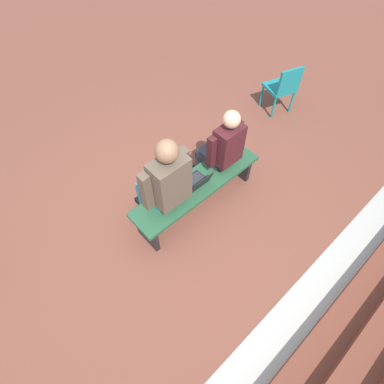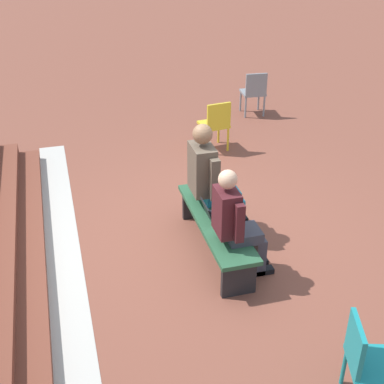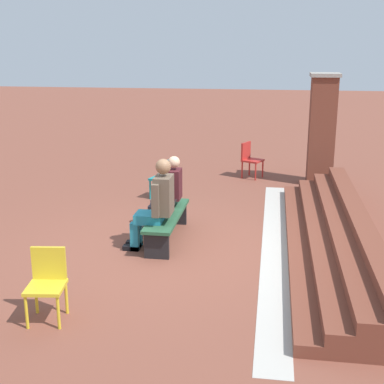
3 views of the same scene
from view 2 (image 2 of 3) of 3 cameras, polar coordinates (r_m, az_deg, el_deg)
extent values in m
plane|color=brown|center=(6.64, 0.10, -4.67)|extent=(60.00, 60.00, 0.00)
cube|color=#B7B2A8|center=(6.16, -13.31, -8.63)|extent=(7.12, 0.40, 0.01)
cube|color=#285638|center=(6.14, 2.56, -3.09)|extent=(1.80, 0.44, 0.05)
cube|color=black|center=(5.66, 5.00, -9.21)|extent=(0.06, 0.37, 0.40)
cube|color=black|center=(6.91, 0.51, -1.25)|extent=(0.06, 0.37, 0.40)
cube|color=#383842|center=(5.78, 5.49, -4.53)|extent=(0.31, 0.36, 0.13)
cube|color=#383842|center=(5.94, 7.29, -6.92)|extent=(0.10, 0.11, 0.45)
cube|color=black|center=(6.07, 7.65, -8.30)|extent=(0.10, 0.22, 0.06)
cube|color=#383842|center=(6.06, 6.71, -6.05)|extent=(0.10, 0.11, 0.45)
cube|color=black|center=(6.19, 7.08, -7.42)|extent=(0.10, 0.22, 0.06)
cube|color=#47191E|center=(5.55, 3.71, -2.13)|extent=(0.34, 0.22, 0.51)
cube|color=#195133|center=(5.60, 4.80, -2.28)|extent=(0.05, 0.01, 0.30)
cube|color=#47191E|center=(5.41, 5.08, -3.35)|extent=(0.08, 0.09, 0.43)
cube|color=#47191E|center=(5.76, 3.61, -1.10)|extent=(0.08, 0.09, 0.43)
sphere|color=#DBAD89|center=(5.36, 3.84, 1.35)|extent=(0.20, 0.20, 0.20)
cube|color=teal|center=(6.50, 3.03, -0.21)|extent=(0.36, 0.42, 0.15)
cube|color=teal|center=(6.63, 4.96, -2.53)|extent=(0.12, 0.13, 0.45)
cube|color=black|center=(6.75, 5.40, -3.81)|extent=(0.12, 0.25, 0.07)
cube|color=teal|center=(6.78, 4.42, -1.72)|extent=(0.12, 0.13, 0.45)
cube|color=black|center=(6.90, 4.86, -2.98)|extent=(0.12, 0.25, 0.07)
cube|color=brown|center=(6.26, 1.09, 2.46)|extent=(0.40, 0.25, 0.59)
cube|color=brown|center=(6.08, 2.43, 1.32)|extent=(0.10, 0.11, 0.50)
cube|color=brown|center=(6.51, 1.09, 3.34)|extent=(0.10, 0.11, 0.50)
sphere|color=#8C6647|center=(6.07, 1.13, 6.20)|extent=(0.23, 0.23, 0.23)
cube|color=black|center=(6.15, 2.85, -2.64)|extent=(0.32, 0.22, 0.02)
cube|color=#2D2D33|center=(6.15, 2.95, -2.53)|extent=(0.29, 0.15, 0.00)
cube|color=black|center=(6.06, 1.61, -1.99)|extent=(0.32, 0.07, 0.19)
cube|color=#33519E|center=(6.06, 1.68, -1.98)|extent=(0.28, 0.06, 0.17)
cube|color=gold|center=(8.76, 2.32, 7.21)|extent=(0.47, 0.47, 0.04)
cube|color=gold|center=(8.52, 2.89, 8.13)|extent=(0.09, 0.40, 0.40)
cylinder|color=gold|center=(9.07, 2.85, 6.48)|extent=(0.04, 0.04, 0.40)
cylinder|color=gold|center=(8.93, 0.75, 6.14)|extent=(0.04, 0.04, 0.40)
cylinder|color=gold|center=(8.77, 3.86, 5.63)|extent=(0.04, 0.04, 0.40)
cylinder|color=gold|center=(8.63, 1.70, 5.27)|extent=(0.04, 0.04, 0.40)
cube|color=teal|center=(4.71, 18.97, -17.05)|extent=(0.53, 0.53, 0.04)
cube|color=teal|center=(4.51, 17.03, -15.25)|extent=(0.39, 0.16, 0.40)
cylinder|color=teal|center=(4.94, 15.91, -17.46)|extent=(0.04, 0.04, 0.40)
cube|color=gray|center=(10.31, 6.50, 10.50)|extent=(0.45, 0.45, 0.04)
cube|color=gray|center=(10.07, 6.88, 11.33)|extent=(0.07, 0.40, 0.40)
cylinder|color=gray|center=(10.60, 7.11, 9.72)|extent=(0.04, 0.04, 0.40)
cylinder|color=gray|center=(10.50, 5.20, 9.64)|extent=(0.04, 0.04, 0.40)
cylinder|color=gray|center=(10.28, 7.69, 9.05)|extent=(0.04, 0.04, 0.40)
cylinder|color=gray|center=(10.18, 5.73, 8.96)|extent=(0.04, 0.04, 0.40)
camera|label=1|loc=(6.51, -16.94, 24.61)|focal=28.00mm
camera|label=3|loc=(13.00, -17.09, 25.53)|focal=50.00mm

